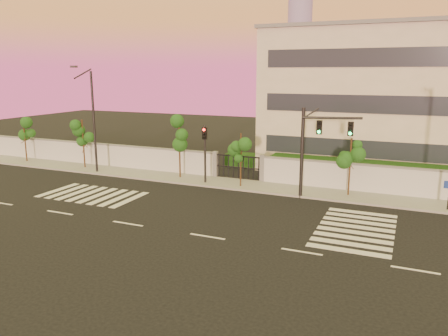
{
  "coord_description": "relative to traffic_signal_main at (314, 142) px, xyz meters",
  "views": [
    {
      "loc": [
        9.33,
        -19.4,
        8.4
      ],
      "look_at": [
        -1.65,
        6.0,
        2.33
      ],
      "focal_mm": 35.0,
      "sensor_mm": 36.0,
      "label": 1
    }
  ],
  "objects": [
    {
      "name": "street_tree_d",
      "position": [
        -5.46,
        0.82,
        -0.87
      ],
      "size": [
        1.31,
        1.04,
        4.09
      ],
      "color": "#382314",
      "rests_on": "ground"
    },
    {
      "name": "street_tree_a",
      "position": [
        -27.58,
        1.49,
        -0.75
      ],
      "size": [
        1.52,
        1.21,
        4.25
      ],
      "color": "#382314",
      "rests_on": "ground"
    },
    {
      "name": "streetlight_west",
      "position": [
        -18.47,
        0.3,
        0.94
      ],
      "size": [
        0.53,
        2.14,
        8.91
      ],
      "color": "black",
      "rests_on": "ground"
    },
    {
      "name": "road_markings",
      "position": [
        -5.07,
        -5.34,
        -3.87
      ],
      "size": [
        57.0,
        7.62,
        0.02
      ],
      "color": "silver",
      "rests_on": "ground"
    },
    {
      "name": "hedge_row",
      "position": [
        -2.32,
        5.64,
        -3.06
      ],
      "size": [
        41.0,
        4.25,
        1.8
      ],
      "color": "#123710",
      "rests_on": "ground"
    },
    {
      "name": "street_tree_b",
      "position": [
        -20.61,
        1.5,
        -0.65
      ],
      "size": [
        1.54,
        1.23,
        4.38
      ],
      "color": "#382314",
      "rests_on": "ground"
    },
    {
      "name": "traffic_signal_main",
      "position": [
        0.0,
        0.0,
        0.0
      ],
      "size": [
        3.84,
        1.12,
        6.13
      ],
      "rotation": [
        0.0,
        0.0,
        0.26
      ],
      "color": "black",
      "rests_on": "ground"
    },
    {
      "name": "street_tree_c",
      "position": [
        -10.96,
        1.53,
        -0.27
      ],
      "size": [
        1.63,
        1.3,
        4.9
      ],
      "color": "#382314",
      "rests_on": "ground"
    },
    {
      "name": "ground",
      "position": [
        -3.49,
        -9.1,
        -3.88
      ],
      "size": [
        120.0,
        120.0,
        0.0
      ],
      "primitive_type": "plane",
      "color": "black",
      "rests_on": "ground"
    },
    {
      "name": "street_tree_e",
      "position": [
        2.23,
        1.53,
        -0.88
      ],
      "size": [
        1.37,
        1.09,
        4.08
      ],
      "color": "#382314",
      "rests_on": "ground"
    },
    {
      "name": "perimeter_wall",
      "position": [
        -3.38,
        2.9,
        -2.81
      ],
      "size": [
        60.0,
        0.36,
        2.2
      ],
      "color": "silver",
      "rests_on": "ground"
    },
    {
      "name": "traffic_signal_secondary",
      "position": [
        -8.36,
        0.72,
        -0.99
      ],
      "size": [
        0.35,
        0.34,
        4.54
      ],
      "rotation": [
        0.0,
        0.0,
        0.03
      ],
      "color": "black",
      "rests_on": "ground"
    },
    {
      "name": "sidewalk",
      "position": [
        -3.49,
        1.4,
        -3.8
      ],
      "size": [
        60.0,
        3.0,
        0.15
      ],
      "primitive_type": "cube",
      "color": "gray",
      "rests_on": "ground"
    },
    {
      "name": "institutional_building",
      "position": [
        5.51,
        12.89,
        2.28
      ],
      "size": [
        24.4,
        12.4,
        12.25
      ],
      "color": "beige",
      "rests_on": "ground"
    }
  ]
}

